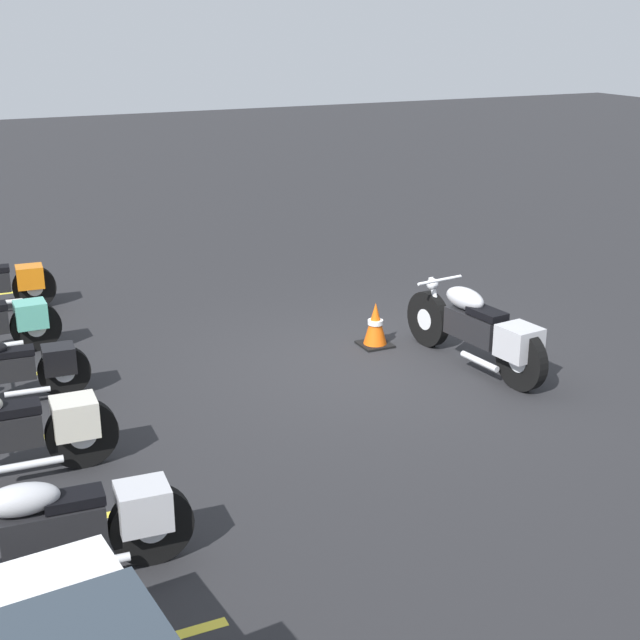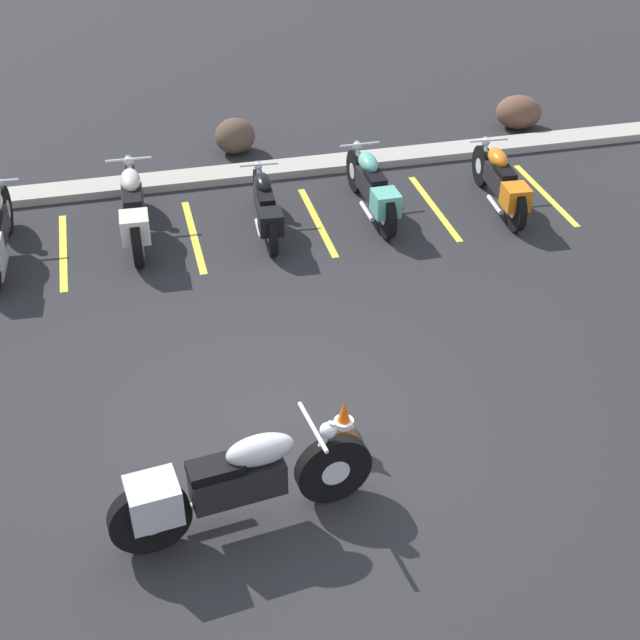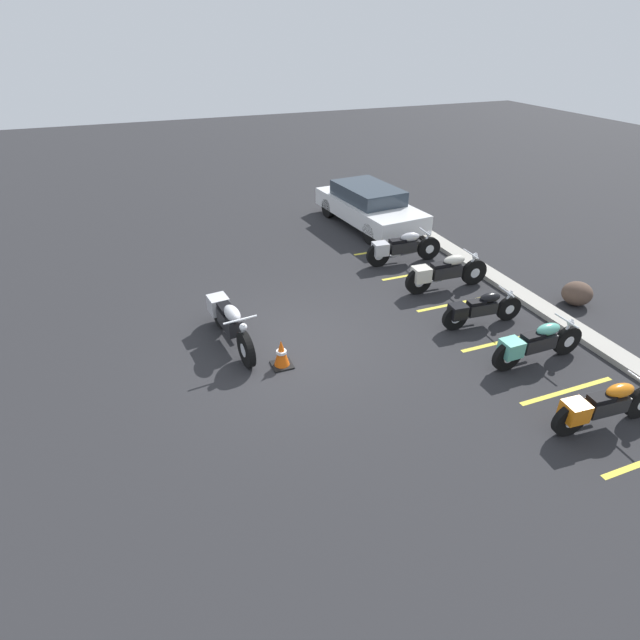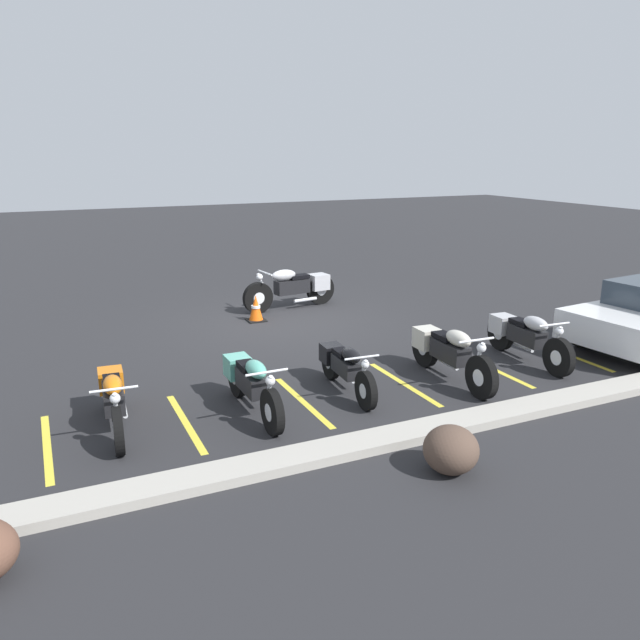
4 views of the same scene
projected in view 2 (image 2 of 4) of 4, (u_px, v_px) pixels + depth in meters
ground at (279, 434)px, 9.06m from camera, size 60.00×60.00×0.00m
motorcycle_silver_featured at (230, 484)px, 7.78m from camera, size 2.42×0.73×0.95m
parked_bike_1 at (134, 209)px, 12.08m from camera, size 0.64×2.27×0.89m
parked_bike_2 at (265, 206)px, 12.29m from camera, size 0.55×1.95×0.77m
parked_bike_3 at (373, 188)px, 12.68m from camera, size 0.60×2.12×0.84m
parked_bike_4 at (501, 182)px, 12.85m from camera, size 0.58×2.07×0.81m
concrete_curb at (200, 178)px, 13.82m from camera, size 18.00×0.50×0.12m
landscape_rock_0 at (235, 136)px, 14.60m from camera, size 0.93×0.94×0.57m
landscape_rock_1 at (519, 112)px, 15.44m from camera, size 0.96×0.91×0.57m
traffic_cone at (344, 426)px, 8.75m from camera, size 0.40×0.40×0.59m
stall_line_1 at (63, 251)px, 12.08m from camera, size 0.10×2.10×0.00m
stall_line_2 at (194, 236)px, 12.43m from camera, size 0.10×2.10×0.00m
stall_line_3 at (317, 221)px, 12.78m from camera, size 0.10×2.10×0.00m
stall_line_4 at (434, 207)px, 13.13m from camera, size 0.10×2.10×0.00m
stall_line_5 at (545, 194)px, 13.48m from camera, size 0.10×2.10×0.00m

